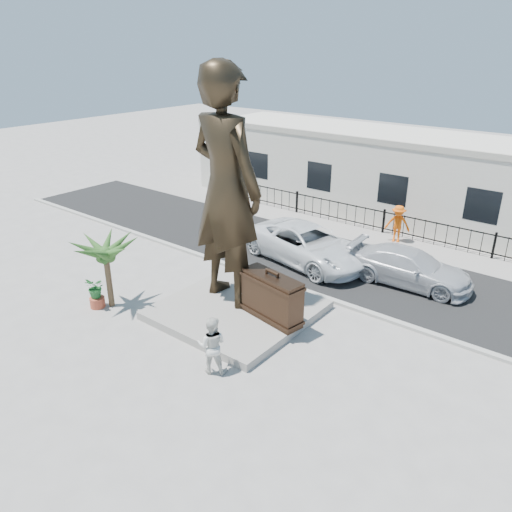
# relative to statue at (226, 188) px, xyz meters

# --- Properties ---
(ground) EXTENTS (100.00, 100.00, 0.00)m
(ground) POSITION_rel_statue_xyz_m (1.25, -1.90, -4.59)
(ground) COLOR #9E9991
(ground) RESTS_ON ground
(street) EXTENTS (40.00, 7.00, 0.01)m
(street) POSITION_rel_statue_xyz_m (1.25, 6.10, -4.58)
(street) COLOR black
(street) RESTS_ON ground
(curb) EXTENTS (40.00, 0.25, 0.12)m
(curb) POSITION_rel_statue_xyz_m (1.25, 2.60, -4.53)
(curb) COLOR #A5A399
(curb) RESTS_ON ground
(far_sidewalk) EXTENTS (40.00, 2.50, 0.02)m
(far_sidewalk) POSITION_rel_statue_xyz_m (1.25, 10.10, -4.58)
(far_sidewalk) COLOR #9E9991
(far_sidewalk) RESTS_ON ground
(plinth) EXTENTS (5.20, 5.20, 0.30)m
(plinth) POSITION_rel_statue_xyz_m (0.75, -0.40, -4.44)
(plinth) COLOR gray
(plinth) RESTS_ON ground
(fence) EXTENTS (22.00, 0.10, 1.20)m
(fence) POSITION_rel_statue_xyz_m (1.25, 10.90, -3.99)
(fence) COLOR black
(fence) RESTS_ON ground
(building) EXTENTS (28.00, 7.00, 4.40)m
(building) POSITION_rel_statue_xyz_m (1.25, 15.10, -2.39)
(building) COLOR silver
(building) RESTS_ON ground
(statue) EXTENTS (3.36, 2.43, 8.57)m
(statue) POSITION_rel_statue_xyz_m (0.00, 0.00, 0.00)
(statue) COLOR black
(statue) RESTS_ON plinth
(suitcase) EXTENTS (2.48, 1.17, 1.68)m
(suitcase) POSITION_rel_statue_xyz_m (2.27, -0.30, -3.45)
(suitcase) COLOR black
(suitcase) RESTS_ON plinth
(tourist) EXTENTS (1.15, 1.09, 1.87)m
(tourist) POSITION_rel_statue_xyz_m (2.46, -3.55, -3.65)
(tourist) COLOR silver
(tourist) RESTS_ON ground
(car_white) EXTENTS (6.57, 3.95, 1.71)m
(car_white) POSITION_rel_statue_xyz_m (0.18, 5.21, -3.72)
(car_white) COLOR white
(car_white) RESTS_ON street
(car_silver) EXTENTS (5.21, 2.39, 1.48)m
(car_silver) POSITION_rel_statue_xyz_m (4.73, 5.95, -3.84)
(car_silver) COLOR silver
(car_silver) RESTS_ON street
(worker) EXTENTS (1.37, 1.00, 1.89)m
(worker) POSITION_rel_statue_xyz_m (2.33, 10.12, -3.62)
(worker) COLOR #F25C0C
(worker) RESTS_ON far_sidewalk
(palm_tree) EXTENTS (1.80, 1.80, 3.20)m
(palm_tree) POSITION_rel_statue_xyz_m (-3.42, -2.92, -4.59)
(palm_tree) COLOR #284E1C
(palm_tree) RESTS_ON ground
(planter) EXTENTS (0.56, 0.56, 0.40)m
(planter) POSITION_rel_statue_xyz_m (-3.75, -3.33, -4.39)
(planter) COLOR #AB452D
(planter) RESTS_ON ground
(shrub) EXTENTS (0.88, 0.81, 0.83)m
(shrub) POSITION_rel_statue_xyz_m (-3.75, -3.33, -3.77)
(shrub) COLOR #1D5C26
(shrub) RESTS_ON planter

